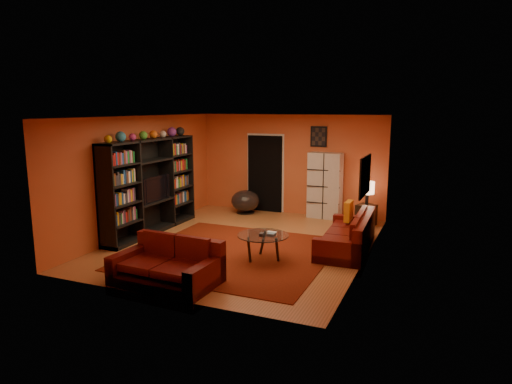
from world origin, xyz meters
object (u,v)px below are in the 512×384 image
at_px(bowl_chair, 245,201).
at_px(sofa, 351,236).
at_px(loveseat, 169,265).
at_px(coffee_table, 263,237).
at_px(entertainment_unit, 151,186).
at_px(side_table, 366,215).
at_px(tv, 152,189).
at_px(table_lamp, 367,188).
at_px(storage_cabinet, 325,186).

bearing_deg(bowl_chair, sofa, -33.21).
xyz_separation_m(loveseat, coffee_table, (0.99, 1.58, 0.15)).
bearing_deg(bowl_chair, entertainment_unit, -115.55).
bearing_deg(bowl_chair, side_table, -0.67).
height_order(tv, loveseat, tv).
bearing_deg(entertainment_unit, sofa, 5.11).
distance_m(bowl_chair, table_lamp, 3.23).
distance_m(loveseat, coffee_table, 1.88).
distance_m(coffee_table, table_lamp, 3.58).
xyz_separation_m(loveseat, bowl_chair, (-0.85, 4.91, 0.04)).
bearing_deg(loveseat, tv, 42.51).
distance_m(coffee_table, bowl_chair, 3.81).
bearing_deg(bowl_chair, coffee_table, -61.00).
bearing_deg(coffee_table, loveseat, -122.13).
xyz_separation_m(coffee_table, bowl_chair, (-1.84, 3.33, -0.11)).
bearing_deg(storage_cabinet, tv, -134.39).
xyz_separation_m(sofa, coffee_table, (-1.37, -1.22, 0.15)).
relative_size(bowl_chair, table_lamp, 1.36).
bearing_deg(bowl_chair, tv, -114.54).
relative_size(entertainment_unit, storage_cabinet, 1.80).
relative_size(loveseat, bowl_chair, 2.25).
xyz_separation_m(sofa, table_lamp, (-0.04, 2.07, 0.61)).
relative_size(loveseat, table_lamp, 3.05).
distance_m(storage_cabinet, side_table, 1.30).
height_order(entertainment_unit, loveseat, entertainment_unit).
distance_m(entertainment_unit, bowl_chair, 2.86).
height_order(entertainment_unit, table_lamp, entertainment_unit).
distance_m(tv, table_lamp, 4.98).
relative_size(entertainment_unit, sofa, 1.37).
relative_size(coffee_table, table_lamp, 1.70).
bearing_deg(table_lamp, entertainment_unit, -150.62).
height_order(storage_cabinet, table_lamp, storage_cabinet).
bearing_deg(tv, coffee_table, -105.34).
xyz_separation_m(tv, side_table, (4.32, 2.47, -0.75)).
distance_m(tv, coffee_table, 3.15).
distance_m(sofa, side_table, 2.07).
relative_size(loveseat, coffee_table, 1.79).
xyz_separation_m(entertainment_unit, loveseat, (2.05, -2.41, -0.77)).
height_order(loveseat, side_table, loveseat).
bearing_deg(storage_cabinet, side_table, -12.45).
xyz_separation_m(tv, storage_cabinet, (3.22, 2.81, -0.17)).
height_order(loveseat, table_lamp, table_lamp).
height_order(sofa, loveseat, same).
distance_m(sofa, bowl_chair, 3.84).
height_order(bowl_chair, table_lamp, table_lamp).
relative_size(side_table, table_lamp, 0.90).
distance_m(entertainment_unit, sofa, 4.49).
bearing_deg(side_table, sofa, -88.96).
xyz_separation_m(tv, loveseat, (2.00, -2.40, -0.72)).
bearing_deg(sofa, coffee_table, -140.67).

